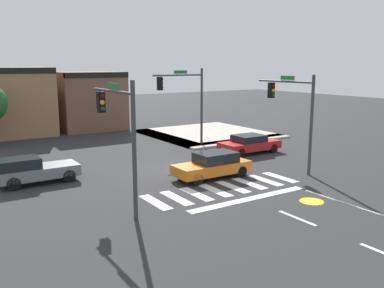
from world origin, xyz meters
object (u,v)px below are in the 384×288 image
Objects in this scene: car_gray at (33,170)px; car_red at (249,144)px; car_orange at (213,165)px; traffic_signal_southeast at (292,105)px; traffic_signal_southwest at (118,123)px; traffic_signal_northeast at (185,94)px.

car_red is (14.76, -0.27, -0.07)m from car_gray.
car_gray is 0.93× the size of car_orange.
traffic_signal_southeast reaches higher than car_orange.
traffic_signal_southeast is 14.97m from car_gray.
car_red is (12.44, 5.89, -3.14)m from traffic_signal_southwest.
traffic_signal_northeast reaches higher than car_red.
car_orange is (6.38, 1.93, -3.10)m from traffic_signal_southwest.
traffic_signal_southwest is 14.12m from car_red.
traffic_signal_northeast is 1.35× the size of car_orange.
car_orange is at bearing 78.44° from traffic_signal_southeast.
traffic_signal_northeast is at bearing -111.47° from car_orange.
traffic_signal_southeast reaches higher than car_gray.
traffic_signal_northeast is 6.04m from car_red.
car_red is at bearing -146.87° from car_orange.
traffic_signal_southwest reaches higher than car_gray.
car_orange is at bearing 68.53° from traffic_signal_northeast.
traffic_signal_southeast is 6.02m from car_red.
traffic_signal_northeast is 1.05× the size of traffic_signal_southwest.
traffic_signal_northeast is at bearing 17.85° from car_gray.
traffic_signal_southeast is 11.39m from traffic_signal_southwest.
traffic_signal_northeast is 1.45× the size of car_gray.
traffic_signal_northeast is 12.89m from car_gray.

